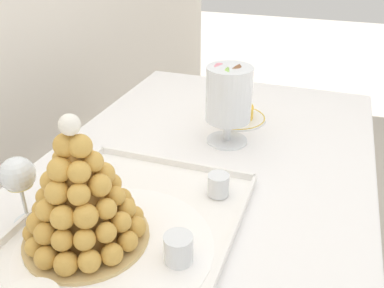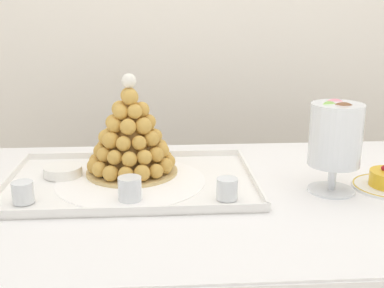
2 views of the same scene
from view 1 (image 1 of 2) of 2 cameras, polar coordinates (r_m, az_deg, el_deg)
buffet_table at (r=1.10m, az=0.09°, el=-9.51°), size 1.52×0.87×0.80m
serving_tray at (r=0.86m, az=-10.48°, el=-13.63°), size 0.65×0.44×0.02m
croquembouche at (r=0.82m, az=-15.01°, el=-6.94°), size 0.25×0.25×0.28m
dessert_cup_mid_left at (r=0.80m, az=-1.88°, el=-14.23°), size 0.06×0.06×0.06m
dessert_cup_centre at (r=0.97m, az=3.62°, el=-5.68°), size 0.05×0.05×0.05m
macaron_goblet at (r=1.17m, az=5.08°, el=6.63°), size 0.13×0.13×0.24m
fruit_tart_plate at (r=1.36m, az=6.07°, el=4.10°), size 0.19×0.19×0.06m
wine_glass at (r=0.92m, az=-22.74°, el=-4.18°), size 0.07×0.07×0.16m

